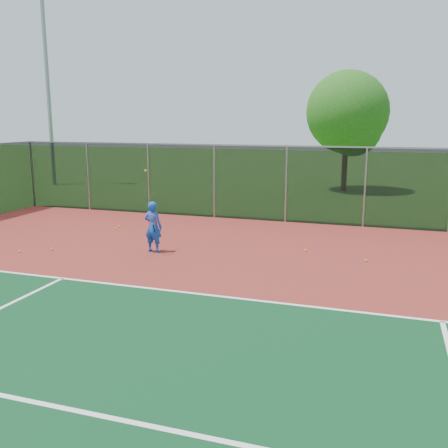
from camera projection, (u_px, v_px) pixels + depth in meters
The scene contains 12 objects.
ground at pixel (323, 379), 7.87m from camera, with size 120.00×120.00×0.00m, color #2B611B.
court_apron at pixel (336, 329), 9.72m from camera, with size 30.00×20.00×0.02m, color maroon.
fence_back at pixel (365, 186), 18.71m from camera, with size 30.00×0.06×3.03m.
tennis_player at pixel (153, 227), 15.24m from camera, with size 0.60×0.62×2.53m.
practice_ball_0 at pixel (366, 260), 14.32m from camera, with size 0.07×0.07×0.07m, color #BEDA19.
practice_ball_1 at pixel (116, 229), 18.51m from camera, with size 0.07×0.07×0.07m, color #BEDA19.
practice_ball_2 at pixel (306, 250), 15.45m from camera, with size 0.07×0.07×0.07m, color #BEDA19.
practice_ball_4 at pixel (52, 249), 15.58m from camera, with size 0.07×0.07×0.07m, color #BEDA19.
practice_ball_5 at pixel (20, 251), 15.31m from camera, with size 0.07×0.07×0.07m, color #BEDA19.
practice_ball_6 at pixel (119, 226), 18.95m from camera, with size 0.07×0.07×0.07m, color #BEDA19.
floodlight_nw at pixel (47, 70), 30.11m from camera, with size 0.90×0.40×12.39m.
tree_back_left at pixel (349, 116), 27.80m from camera, with size 4.59×4.59×6.74m.
Camera 1 is at (0.74, -7.33, 4.01)m, focal length 40.00 mm.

